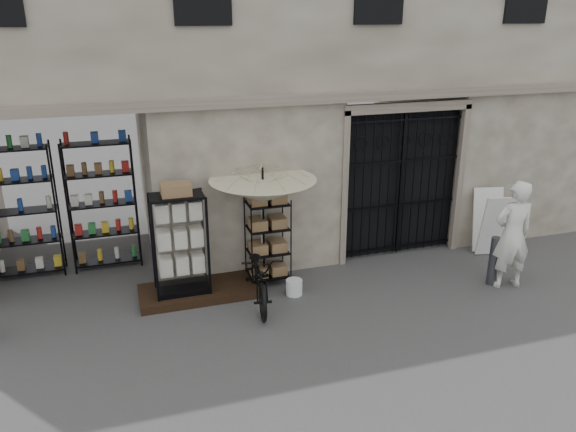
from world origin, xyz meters
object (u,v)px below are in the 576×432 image
object	(u,v)px
wire_rack	(268,242)
shopkeeper	(505,285)
white_bucket	(294,287)
easel_sign	(492,223)
bicycle	(260,301)
steel_bollard	(493,261)
market_umbrella	(263,185)
display_cabinet	(180,249)

from	to	relation	value
wire_rack	shopkeeper	bearing A→B (deg)	-1.06
white_bucket	easel_sign	world-z (taller)	easel_sign
wire_rack	bicycle	xyz separation A→B (m)	(-0.34, -0.66, -0.79)
wire_rack	white_bucket	xyz separation A→B (m)	(0.30, -0.60, -0.66)
white_bucket	steel_bollard	world-z (taller)	steel_bollard
market_umbrella	bicycle	world-z (taller)	market_umbrella
display_cabinet	wire_rack	bearing A→B (deg)	-17.35
wire_rack	market_umbrella	world-z (taller)	market_umbrella
wire_rack	bicycle	size ratio (longest dim) A/B	0.86
display_cabinet	steel_bollard	xyz separation A→B (m)	(5.40, -1.13, -0.47)
market_umbrella	bicycle	bearing A→B (deg)	-112.46
bicycle	market_umbrella	bearing A→B (deg)	75.60
wire_rack	market_umbrella	size ratio (longest dim) A/B	0.62
shopkeeper	market_umbrella	bearing A→B (deg)	-12.80
wire_rack	market_umbrella	xyz separation A→B (m)	(-0.09, -0.05, 1.09)
bicycle	shopkeeper	xyz separation A→B (m)	(4.39, -0.77, 0.00)
display_cabinet	bicycle	bearing A→B (deg)	-45.63
display_cabinet	white_bucket	distance (m)	2.07
wire_rack	bicycle	world-z (taller)	wire_rack
display_cabinet	wire_rack	distance (m)	1.57
display_cabinet	steel_bollard	bearing A→B (deg)	-35.05
bicycle	shopkeeper	size ratio (longest dim) A/B	0.95
steel_bollard	shopkeeper	distance (m)	0.52
bicycle	steel_bollard	world-z (taller)	bicycle
white_bucket	bicycle	distance (m)	0.66
white_bucket	bicycle	size ratio (longest dim) A/B	0.15
easel_sign	bicycle	bearing A→B (deg)	-160.76
white_bucket	shopkeeper	bearing A→B (deg)	-12.54
bicycle	white_bucket	bearing A→B (deg)	14.00
market_umbrella	steel_bollard	xyz separation A→B (m)	(3.93, -1.24, -1.43)
market_umbrella	steel_bollard	size ratio (longest dim) A/B	2.89
shopkeeper	easel_sign	world-z (taller)	easel_sign
wire_rack	easel_sign	xyz separation A→B (m)	(4.64, -0.12, -0.12)
shopkeeper	steel_bollard	bearing A→B (deg)	-27.31
white_bucket	wire_rack	bearing A→B (deg)	116.86
market_umbrella	steel_bollard	distance (m)	4.36
easel_sign	steel_bollard	bearing A→B (deg)	-111.40
display_cabinet	bicycle	xyz separation A→B (m)	(1.22, -0.50, -0.92)
display_cabinet	wire_rack	size ratio (longest dim) A/B	1.15
market_umbrella	bicycle	xyz separation A→B (m)	(-0.25, -0.61, -1.89)
white_bucket	shopkeeper	world-z (taller)	white_bucket
bicycle	easel_sign	world-z (taller)	easel_sign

